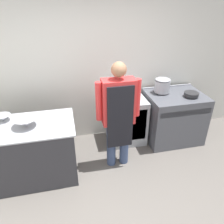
{
  "coord_description": "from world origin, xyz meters",
  "views": [
    {
      "loc": [
        -0.53,
        -1.69,
        2.45
      ],
      "look_at": [
        0.1,
        1.05,
        0.93
      ],
      "focal_mm": 35.0,
      "sensor_mm": 36.0,
      "label": 1
    }
  ],
  "objects": [
    {
      "name": "stove",
      "position": [
        1.35,
        1.46,
        0.45
      ],
      "size": [
        0.99,
        0.78,
        0.92
      ],
      "color": "#4C4F56",
      "rests_on": "ground_plane"
    },
    {
      "name": "ground_plane",
      "position": [
        0.0,
        0.0,
        0.0
      ],
      "size": [
        14.0,
        14.0,
        0.0
      ],
      "primitive_type": "plane",
      "color": "#5B5651"
    },
    {
      "name": "small_bowl",
      "position": [
        -1.42,
        1.21,
        0.93
      ],
      "size": [
        0.21,
        0.21,
        0.09
      ],
      "color": "#9EA0A8",
      "rests_on": "prep_counter"
    },
    {
      "name": "prep_counter",
      "position": [
        -1.15,
        1.0,
        0.44
      ],
      "size": [
        1.38,
        0.78,
        0.89
      ],
      "color": "#2D2D33",
      "rests_on": "ground_plane"
    },
    {
      "name": "saute_pan",
      "position": [
        1.54,
        1.32,
        0.95
      ],
      "size": [
        0.24,
        0.24,
        0.06
      ],
      "color": "#262628",
      "rests_on": "stove"
    },
    {
      "name": "wall_back",
      "position": [
        0.0,
        1.93,
        1.35
      ],
      "size": [
        8.0,
        0.05,
        2.7
      ],
      "color": "silver",
      "rests_on": "ground_plane"
    },
    {
      "name": "person_cook",
      "position": [
        0.18,
        0.98,
        0.96
      ],
      "size": [
        0.65,
        0.24,
        1.68
      ],
      "color": "#38476B",
      "rests_on": "ground_plane"
    },
    {
      "name": "stock_pot",
      "position": [
        1.12,
        1.6,
        1.05
      ],
      "size": [
        0.27,
        0.27,
        0.25
      ],
      "color": "#9EA0A8",
      "rests_on": "stove"
    },
    {
      "name": "fridge_unit",
      "position": [
        0.48,
        1.59,
        0.42
      ],
      "size": [
        0.66,
        0.58,
        0.84
      ],
      "color": "#A8ADB2",
      "rests_on": "ground_plane"
    },
    {
      "name": "mixing_bowl",
      "position": [
        -1.09,
        0.98,
        0.95
      ],
      "size": [
        0.32,
        0.32,
        0.13
      ],
      "color": "#9EA0A8",
      "rests_on": "prep_counter"
    }
  ]
}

